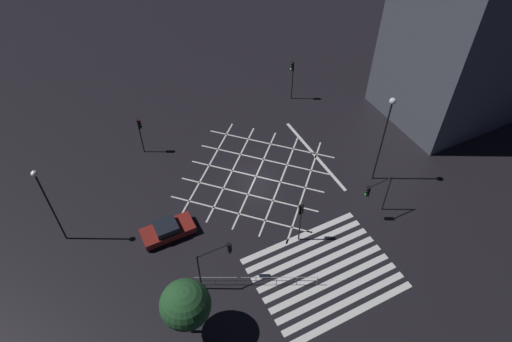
{
  "coord_description": "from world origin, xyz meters",
  "views": [
    {
      "loc": [
        -12.67,
        -24.85,
        29.25
      ],
      "look_at": [
        0.0,
        0.0,
        0.67
      ],
      "focal_mm": 32.0,
      "sensor_mm": 36.0,
      "label": 1
    }
  ],
  "objects_px": {
    "street_lamp_west": "(46,196)",
    "traffic_light_sw_main": "(216,258)",
    "traffic_light_ne_main": "(292,73)",
    "street_tree_near": "(185,305)",
    "street_lamp_east": "(386,125)",
    "traffic_light_median_south": "(300,215)",
    "waiting_car": "(168,230)",
    "traffic_light_se_main": "(376,191)",
    "traffic_light_nw_main": "(140,129)"
  },
  "relations": [
    {
      "from": "traffic_light_nw_main",
      "to": "waiting_car",
      "type": "bearing_deg",
      "value": -97.19
    },
    {
      "from": "traffic_light_sw_main",
      "to": "street_lamp_east",
      "type": "bearing_deg",
      "value": 11.35
    },
    {
      "from": "traffic_light_median_south",
      "to": "traffic_light_se_main",
      "type": "distance_m",
      "value": 6.49
    },
    {
      "from": "street_lamp_east",
      "to": "traffic_light_se_main",
      "type": "bearing_deg",
      "value": -130.08
    },
    {
      "from": "traffic_light_median_south",
      "to": "street_lamp_west",
      "type": "distance_m",
      "value": 18.26
    },
    {
      "from": "traffic_light_sw_main",
      "to": "waiting_car",
      "type": "bearing_deg",
      "value": 108.19
    },
    {
      "from": "traffic_light_sw_main",
      "to": "traffic_light_ne_main",
      "type": "bearing_deg",
      "value": 46.75
    },
    {
      "from": "traffic_light_nw_main",
      "to": "traffic_light_se_main",
      "type": "xyz_separation_m",
      "value": [
        14.1,
        -15.69,
        0.17
      ]
    },
    {
      "from": "traffic_light_median_south",
      "to": "traffic_light_nw_main",
      "type": "bearing_deg",
      "value": 26.88
    },
    {
      "from": "street_lamp_west",
      "to": "traffic_light_nw_main",
      "type": "bearing_deg",
      "value": 38.7
    },
    {
      "from": "traffic_light_sw_main",
      "to": "street_lamp_west",
      "type": "distance_m",
      "value": 12.88
    },
    {
      "from": "street_lamp_west",
      "to": "street_lamp_east",
      "type": "bearing_deg",
      "value": -12.54
    },
    {
      "from": "street_tree_near",
      "to": "traffic_light_ne_main",
      "type": "bearing_deg",
      "value": 45.76
    },
    {
      "from": "traffic_light_nw_main",
      "to": "waiting_car",
      "type": "relative_size",
      "value": 0.92
    },
    {
      "from": "traffic_light_nw_main",
      "to": "traffic_light_se_main",
      "type": "relative_size",
      "value": 0.96
    },
    {
      "from": "traffic_light_nw_main",
      "to": "street_lamp_west",
      "type": "xyz_separation_m",
      "value": [
        -8.52,
        -6.83,
        2.3
      ]
    },
    {
      "from": "traffic_light_sw_main",
      "to": "street_lamp_west",
      "type": "relative_size",
      "value": 0.55
    },
    {
      "from": "traffic_light_median_south",
      "to": "waiting_car",
      "type": "distance_m",
      "value": 10.45
    },
    {
      "from": "traffic_light_sw_main",
      "to": "traffic_light_se_main",
      "type": "relative_size",
      "value": 1.04
    },
    {
      "from": "traffic_light_ne_main",
      "to": "traffic_light_median_south",
      "type": "bearing_deg",
      "value": 61.77
    },
    {
      "from": "traffic_light_median_south",
      "to": "street_tree_near",
      "type": "bearing_deg",
      "value": 108.05
    },
    {
      "from": "traffic_light_nw_main",
      "to": "traffic_light_se_main",
      "type": "distance_m",
      "value": 21.1
    },
    {
      "from": "traffic_light_ne_main",
      "to": "waiting_car",
      "type": "height_order",
      "value": "traffic_light_ne_main"
    },
    {
      "from": "traffic_light_ne_main",
      "to": "street_tree_near",
      "type": "xyz_separation_m",
      "value": [
        -18.79,
        -19.3,
        0.47
      ]
    },
    {
      "from": "traffic_light_sw_main",
      "to": "traffic_light_nw_main",
      "type": "xyz_separation_m",
      "value": [
        -0.57,
        15.73,
        -0.31
      ]
    },
    {
      "from": "street_lamp_west",
      "to": "waiting_car",
      "type": "distance_m",
      "value": 9.09
    },
    {
      "from": "traffic_light_ne_main",
      "to": "waiting_car",
      "type": "distance_m",
      "value": 20.83
    },
    {
      "from": "street_lamp_west",
      "to": "street_tree_near",
      "type": "relative_size",
      "value": 1.43
    },
    {
      "from": "traffic_light_sw_main",
      "to": "street_lamp_east",
      "type": "distance_m",
      "value": 16.85
    },
    {
      "from": "traffic_light_ne_main",
      "to": "traffic_light_nw_main",
      "type": "height_order",
      "value": "traffic_light_ne_main"
    },
    {
      "from": "traffic_light_sw_main",
      "to": "street_tree_near",
      "type": "xyz_separation_m",
      "value": [
        -3.15,
        -2.67,
        0.65
      ]
    },
    {
      "from": "street_lamp_west",
      "to": "waiting_car",
      "type": "bearing_deg",
      "value": -24.33
    },
    {
      "from": "traffic_light_ne_main",
      "to": "traffic_light_nw_main",
      "type": "xyz_separation_m",
      "value": [
        -16.21,
        -0.9,
        -0.49
      ]
    },
    {
      "from": "street_lamp_west",
      "to": "traffic_light_sw_main",
      "type": "bearing_deg",
      "value": -44.37
    },
    {
      "from": "traffic_light_se_main",
      "to": "street_lamp_west",
      "type": "distance_m",
      "value": 24.39
    },
    {
      "from": "traffic_light_ne_main",
      "to": "street_lamp_west",
      "type": "xyz_separation_m",
      "value": [
        -24.74,
        -7.73,
        1.81
      ]
    },
    {
      "from": "traffic_light_sw_main",
      "to": "traffic_light_nw_main",
      "type": "bearing_deg",
      "value": 92.08
    },
    {
      "from": "traffic_light_se_main",
      "to": "waiting_car",
      "type": "height_order",
      "value": "traffic_light_se_main"
    },
    {
      "from": "traffic_light_nw_main",
      "to": "street_lamp_west",
      "type": "height_order",
      "value": "street_lamp_west"
    },
    {
      "from": "street_lamp_east",
      "to": "street_lamp_west",
      "type": "bearing_deg",
      "value": 167.46
    },
    {
      "from": "traffic_light_median_south",
      "to": "waiting_car",
      "type": "relative_size",
      "value": 0.98
    },
    {
      "from": "street_lamp_east",
      "to": "waiting_car",
      "type": "distance_m",
      "value": 19.05
    },
    {
      "from": "traffic_light_median_south",
      "to": "traffic_light_se_main",
      "type": "height_order",
      "value": "traffic_light_median_south"
    },
    {
      "from": "traffic_light_se_main",
      "to": "street_lamp_west",
      "type": "bearing_deg",
      "value": -21.39
    },
    {
      "from": "traffic_light_sw_main",
      "to": "street_tree_near",
      "type": "bearing_deg",
      "value": -139.69
    },
    {
      "from": "traffic_light_sw_main",
      "to": "waiting_car",
      "type": "height_order",
      "value": "traffic_light_sw_main"
    },
    {
      "from": "traffic_light_nw_main",
      "to": "traffic_light_sw_main",
      "type": "bearing_deg",
      "value": -87.92
    },
    {
      "from": "traffic_light_sw_main",
      "to": "street_tree_near",
      "type": "distance_m",
      "value": 4.18
    },
    {
      "from": "traffic_light_nw_main",
      "to": "street_lamp_west",
      "type": "relative_size",
      "value": 0.5
    },
    {
      "from": "traffic_light_nw_main",
      "to": "waiting_car",
      "type": "distance_m",
      "value": 10.4
    }
  ]
}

